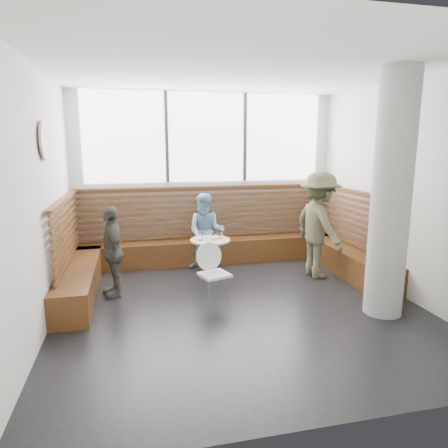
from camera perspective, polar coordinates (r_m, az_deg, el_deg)
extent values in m
cube|color=silver|center=(5.33, 2.41, 4.24)|extent=(5.00, 5.00, 3.20)
cube|color=black|center=(5.75, 2.28, -11.74)|extent=(5.00, 5.00, 0.01)
cube|color=white|center=(5.37, 2.57, 21.40)|extent=(5.00, 5.00, 0.01)
cube|color=white|center=(7.71, -2.52, 12.24)|extent=(4.50, 0.02, 1.65)
cube|color=#3F3F42|center=(7.59, -8.20, 12.15)|extent=(0.06, 0.04, 1.65)
cube|color=#3F3F42|center=(7.86, 3.01, 12.22)|extent=(0.06, 0.04, 1.65)
cube|color=#482912|center=(7.76, -2.07, -3.82)|extent=(5.00, 0.50, 0.45)
cube|color=#482912|center=(6.73, -19.69, -6.93)|extent=(0.50, 2.50, 0.45)
cube|color=#482912|center=(7.61, 16.37, -4.61)|extent=(0.50, 2.50, 0.45)
cube|color=#4E2C13|center=(7.76, -2.35, 1.67)|extent=(4.88, 0.08, 0.98)
cube|color=#4E2C13|center=(6.57, -21.58, -0.95)|extent=(0.08, 2.38, 0.98)
cube|color=#4E2C13|center=(7.53, 17.81, 0.82)|extent=(0.08, 2.38, 0.98)
cylinder|color=gray|center=(5.59, 22.79, 3.69)|extent=(0.50, 0.50, 3.20)
cylinder|color=white|center=(5.60, -24.29, 10.78)|extent=(0.03, 0.50, 0.50)
cylinder|color=silver|center=(6.88, -1.95, -7.70)|extent=(0.42, 0.42, 0.02)
cylinder|color=silver|center=(6.78, -1.97, -5.04)|extent=(0.06, 0.06, 0.66)
cylinder|color=#B7B7BA|center=(6.69, -1.99, -2.33)|extent=(0.67, 0.67, 0.03)
cube|color=white|center=(5.77, -1.35, -7.26)|extent=(0.39, 0.37, 0.04)
cylinder|color=white|center=(5.86, -1.69, -4.59)|extent=(0.41, 0.09, 0.41)
cylinder|color=silver|center=(5.69, -2.63, -9.89)|extent=(0.02, 0.02, 0.40)
cylinder|color=silver|center=(5.75, 0.51, -9.64)|extent=(0.02, 0.02, 0.40)
cylinder|color=silver|center=(5.94, -3.12, -8.93)|extent=(0.02, 0.02, 0.40)
cylinder|color=silver|center=(6.00, -0.11, -8.71)|extent=(0.02, 0.02, 0.40)
imported|color=#4F5337|center=(6.96, 13.40, -0.14)|extent=(0.81, 1.24, 1.81)
imported|color=#78A8D0|center=(7.23, -2.54, -1.12)|extent=(0.81, 0.72, 1.39)
imported|color=#4D4C46|center=(6.20, -15.66, -3.77)|extent=(0.49, 0.85, 1.37)
cylinder|color=white|center=(6.79, -3.43, -1.96)|extent=(0.20, 0.20, 0.01)
cylinder|color=white|center=(6.83, -1.64, -1.87)|extent=(0.22, 0.22, 0.02)
cylinder|color=white|center=(6.63, -3.34, -1.81)|extent=(0.08, 0.08, 0.12)
cylinder|color=white|center=(6.63, -1.38, -1.80)|extent=(0.08, 0.08, 0.12)
cylinder|color=white|center=(6.75, -0.53, -1.56)|extent=(0.08, 0.08, 0.12)
cube|color=#A5C64C|center=(6.53, -1.19, -2.54)|extent=(0.24, 0.21, 0.00)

